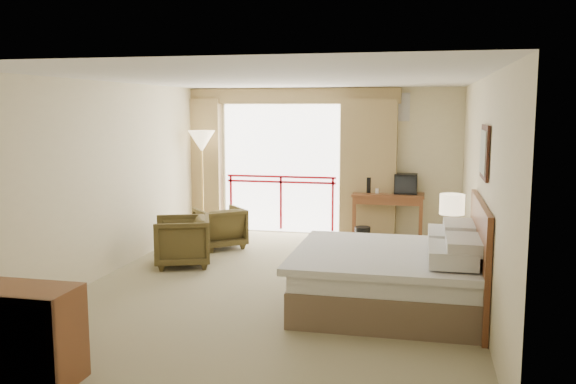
% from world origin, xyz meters
% --- Properties ---
extents(floor, '(7.00, 7.00, 0.00)m').
position_xyz_m(floor, '(0.00, 0.00, 0.00)').
color(floor, gray).
rests_on(floor, ground).
extents(ceiling, '(7.00, 7.00, 0.00)m').
position_xyz_m(ceiling, '(0.00, 0.00, 2.70)').
color(ceiling, white).
rests_on(ceiling, wall_back).
extents(wall_back, '(5.00, 0.00, 5.00)m').
position_xyz_m(wall_back, '(0.00, 3.50, 1.35)').
color(wall_back, beige).
rests_on(wall_back, ground).
extents(wall_front, '(5.00, 0.00, 5.00)m').
position_xyz_m(wall_front, '(0.00, -3.50, 1.35)').
color(wall_front, beige).
rests_on(wall_front, ground).
extents(wall_left, '(0.00, 7.00, 7.00)m').
position_xyz_m(wall_left, '(-2.50, 0.00, 1.35)').
color(wall_left, beige).
rests_on(wall_left, ground).
extents(wall_right, '(0.00, 7.00, 7.00)m').
position_xyz_m(wall_right, '(2.50, 0.00, 1.35)').
color(wall_right, beige).
rests_on(wall_right, ground).
extents(balcony_door, '(2.40, 0.00, 2.40)m').
position_xyz_m(balcony_door, '(-0.80, 3.48, 1.20)').
color(balcony_door, white).
rests_on(balcony_door, wall_back).
extents(balcony_railing, '(2.09, 0.03, 1.02)m').
position_xyz_m(balcony_railing, '(-0.80, 3.46, 0.81)').
color(balcony_railing, '#A20D1A').
rests_on(balcony_railing, wall_back).
extents(curtain_left, '(1.00, 0.26, 2.50)m').
position_xyz_m(curtain_left, '(-2.45, 3.35, 1.25)').
color(curtain_left, olive).
rests_on(curtain_left, wall_back).
extents(curtain_right, '(1.00, 0.26, 2.50)m').
position_xyz_m(curtain_right, '(0.85, 3.35, 1.25)').
color(curtain_right, olive).
rests_on(curtain_right, wall_back).
extents(valance, '(4.40, 0.22, 0.28)m').
position_xyz_m(valance, '(-0.80, 3.38, 2.55)').
color(valance, olive).
rests_on(valance, wall_back).
extents(hvac_vent, '(0.50, 0.04, 0.50)m').
position_xyz_m(hvac_vent, '(1.30, 3.47, 2.35)').
color(hvac_vent, silver).
rests_on(hvac_vent, wall_back).
extents(bed, '(2.13, 2.06, 0.97)m').
position_xyz_m(bed, '(1.50, -0.60, 0.38)').
color(bed, brown).
rests_on(bed, floor).
extents(headboard, '(0.06, 2.10, 1.30)m').
position_xyz_m(headboard, '(2.46, -0.60, 0.65)').
color(headboard, brown).
rests_on(headboard, wall_right).
extents(framed_art, '(0.04, 0.72, 0.60)m').
position_xyz_m(framed_art, '(2.47, -0.60, 1.85)').
color(framed_art, black).
rests_on(framed_art, wall_right).
extents(nightstand, '(0.44, 0.52, 0.61)m').
position_xyz_m(nightstand, '(2.20, 0.58, 0.30)').
color(nightstand, brown).
rests_on(nightstand, floor).
extents(table_lamp, '(0.33, 0.33, 0.58)m').
position_xyz_m(table_lamp, '(2.20, 0.63, 1.06)').
color(table_lamp, tan).
rests_on(table_lamp, nightstand).
extents(phone, '(0.20, 0.16, 0.09)m').
position_xyz_m(phone, '(2.15, 0.43, 0.65)').
color(phone, black).
rests_on(phone, nightstand).
extents(desk, '(1.26, 0.61, 0.82)m').
position_xyz_m(desk, '(1.22, 3.33, 0.64)').
color(desk, brown).
rests_on(desk, floor).
extents(tv, '(0.40, 0.32, 0.36)m').
position_xyz_m(tv, '(1.52, 3.27, 1.00)').
color(tv, black).
rests_on(tv, desk).
extents(coffee_maker, '(0.16, 0.16, 0.28)m').
position_xyz_m(coffee_maker, '(0.87, 3.27, 0.96)').
color(coffee_maker, black).
rests_on(coffee_maker, desk).
extents(cup, '(0.07, 0.07, 0.09)m').
position_xyz_m(cup, '(1.02, 3.22, 0.87)').
color(cup, white).
rests_on(cup, desk).
extents(wastebasket, '(0.29, 0.29, 0.33)m').
position_xyz_m(wastebasket, '(0.84, 2.57, 0.16)').
color(wastebasket, black).
rests_on(wastebasket, floor).
extents(armchair_far, '(1.04, 1.05, 0.68)m').
position_xyz_m(armchair_far, '(-1.50, 1.93, 0.00)').
color(armchair_far, '#41361B').
rests_on(armchair_far, floor).
extents(armchair_near, '(1.03, 1.02, 0.73)m').
position_xyz_m(armchair_near, '(-1.66, 0.68, 0.00)').
color(armchair_near, '#41361B').
rests_on(armchair_near, floor).
extents(side_table, '(0.44, 0.44, 0.48)m').
position_xyz_m(side_table, '(-1.95, 1.40, 0.33)').
color(side_table, black).
rests_on(side_table, floor).
extents(book, '(0.25, 0.29, 0.02)m').
position_xyz_m(book, '(-1.95, 1.40, 0.49)').
color(book, white).
rests_on(book, side_table).
extents(floor_lamp, '(0.49, 0.49, 1.93)m').
position_xyz_m(floor_lamp, '(-2.16, 2.92, 1.66)').
color(floor_lamp, tan).
rests_on(floor_lamp, floor).
extents(dresser, '(1.26, 0.53, 0.84)m').
position_xyz_m(dresser, '(-1.63, -3.29, 0.42)').
color(dresser, brown).
rests_on(dresser, floor).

